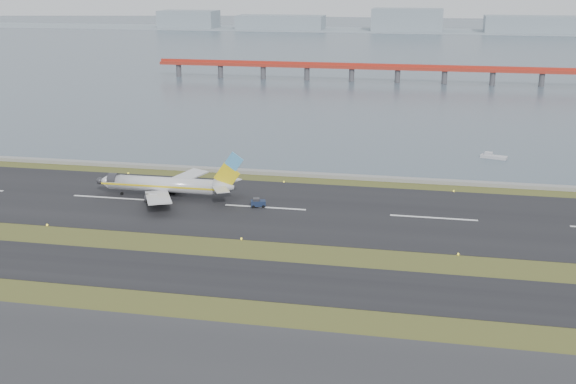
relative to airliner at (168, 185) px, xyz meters
name	(u,v)px	position (x,y,z in m)	size (l,w,h in m)	color
ground	(232,253)	(25.78, -32.88, -3.46)	(1000.00, 1000.00, 0.00)	#394719
taxiway_strip	(215,275)	(25.78, -44.88, -3.41)	(1000.00, 18.00, 0.10)	black
runway_strip	(265,208)	(25.78, -2.88, -3.41)	(1000.00, 45.00, 0.10)	black
seawall	(289,174)	(25.78, 27.12, -2.96)	(1000.00, 2.50, 1.00)	gray
bay_water	(386,45)	(25.78, 427.12, -3.46)	(1400.00, 800.00, 1.30)	#435060
red_pier	(398,69)	(45.78, 217.12, 3.82)	(260.00, 5.00, 10.20)	#AE2D1D
far_shoreline	(411,25)	(39.40, 587.12, 2.61)	(1400.00, 80.00, 60.50)	gray
airliner	(168,185)	(0.00, 0.00, 0.00)	(38.52, 32.89, 12.80)	silver
pushback_tug	(258,203)	(23.93, -2.75, -2.36)	(3.93, 2.89, 2.26)	#16223D
workboat_near	(493,157)	(83.28, 58.55, -2.86)	(8.18, 4.62, 1.89)	#BAB9BE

